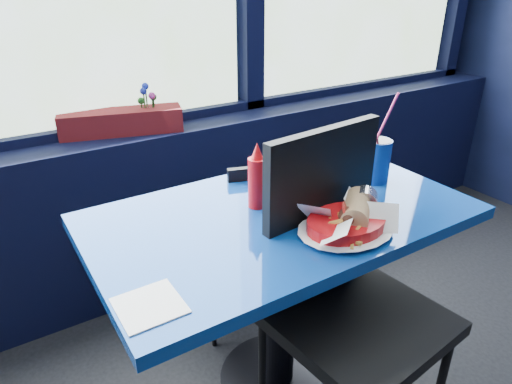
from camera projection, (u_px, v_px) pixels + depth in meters
name	position (u px, v px, depth m)	size (l,w,h in m)	color
window_sill	(119.00, 219.00, 2.12)	(5.00, 0.26, 0.80)	black
near_table	(280.00, 259.00, 1.53)	(1.20, 0.70, 0.75)	black
chair_near_front	(341.00, 278.00, 1.39)	(0.51, 0.52, 1.03)	black
chair_near_back	(253.00, 235.00, 1.88)	(0.45, 0.45, 0.80)	black
planter_box	(122.00, 122.00, 1.97)	(0.51, 0.13, 0.10)	maroon
flower_vase	(150.00, 116.00, 2.00)	(0.13, 0.13, 0.21)	silver
food_basket	(348.00, 221.00, 1.32)	(0.32, 0.32, 0.10)	#B40C10
ketchup_bottle	(257.00, 179.00, 1.44)	(0.06, 0.06, 0.22)	#B40C10
soda_cup	(376.00, 160.00, 1.63)	(0.10, 0.10, 0.33)	navy
napkin	(150.00, 305.00, 1.04)	(0.14, 0.14, 0.00)	white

